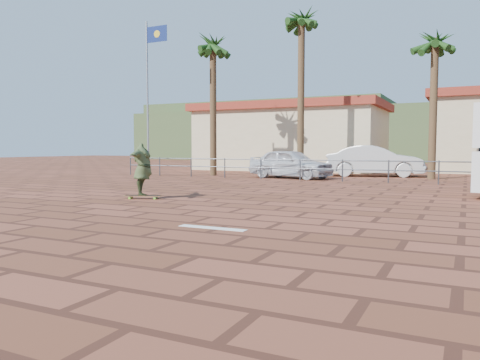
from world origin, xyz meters
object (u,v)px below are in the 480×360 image
at_px(longboard, 143,196).
at_px(skateboarder, 143,169).
at_px(car_silver, 291,163).
at_px(car_white, 374,161).

height_order(longboard, skateboarder, skateboarder).
bearing_deg(car_silver, skateboarder, -171.57).
xyz_separation_m(car_silver, car_white, (3.50, 3.28, 0.09)).
xyz_separation_m(longboard, skateboarder, (0.00, 0.00, 0.80)).
height_order(skateboarder, car_silver, skateboarder).
height_order(longboard, car_silver, car_silver).
bearing_deg(car_white, longboard, 150.12).
bearing_deg(skateboarder, car_silver, -28.35).
bearing_deg(car_silver, car_white, -34.60).
bearing_deg(skateboarder, longboard, -0.00).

